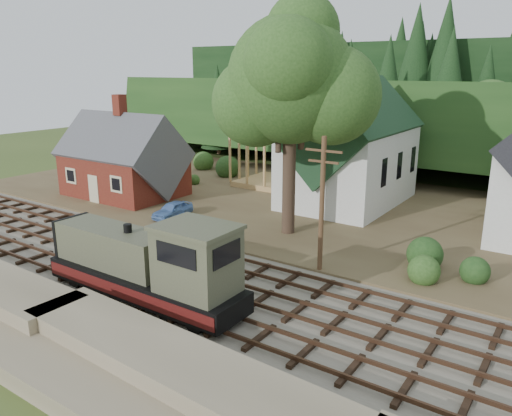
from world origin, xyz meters
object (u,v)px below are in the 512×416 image
Objects in this scene: locomotive at (149,266)px; patio_set at (87,172)px; car_blue at (173,210)px; car_green at (89,178)px.

patio_set is (-20.88, 12.33, 0.25)m from locomotive.
locomotive is 14.28m from car_blue.
locomotive is at bearing -132.24° from car_green.
locomotive is 28.08m from car_green.
car_green is (-14.87, 3.70, -0.01)m from car_blue.
car_blue is at bearing -114.54° from car_green.
locomotive is 24.25m from patio_set.
locomotive reaches higher than car_green.
locomotive is at bearing -30.57° from patio_set.
locomotive reaches higher than patio_set.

